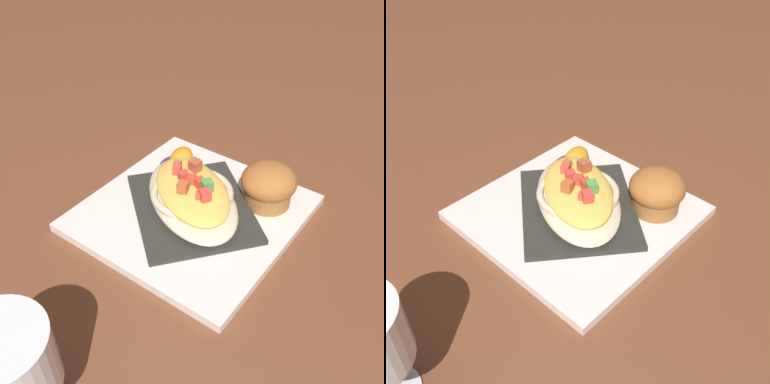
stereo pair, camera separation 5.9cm
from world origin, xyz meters
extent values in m
plane|color=brown|center=(0.00, 0.00, 0.00)|extent=(2.60, 2.60, 0.00)
cube|color=white|center=(0.00, 0.00, 0.01)|extent=(0.27, 0.27, 0.01)
cube|color=#2C2B26|center=(0.00, 0.00, 0.02)|extent=(0.23, 0.23, 0.01)
ellipsoid|color=beige|center=(0.00, 0.00, 0.03)|extent=(0.19, 0.21, 0.03)
torus|color=beige|center=(0.00, 0.00, 0.04)|extent=(0.15, 0.15, 0.01)
ellipsoid|color=#EDC050|center=(0.00, 0.00, 0.05)|extent=(0.16, 0.17, 0.02)
cube|color=#4C9F42|center=(0.00, -0.02, 0.06)|extent=(0.02, 0.02, 0.01)
cube|color=#BC5B2C|center=(-0.02, 0.00, 0.06)|extent=(0.02, 0.02, 0.01)
cube|color=#B55E32|center=(0.02, 0.04, 0.06)|extent=(0.01, 0.01, 0.01)
cube|color=#DA423C|center=(-0.02, -0.03, 0.06)|extent=(0.02, 0.02, 0.01)
cube|color=#D4483C|center=(0.01, 0.03, 0.06)|extent=(0.01, 0.01, 0.01)
cube|color=#D0432F|center=(0.00, 0.00, 0.06)|extent=(0.02, 0.02, 0.01)
cube|color=#C74736|center=(-0.02, -0.02, 0.06)|extent=(0.01, 0.01, 0.01)
cube|color=#539D35|center=(0.03, 0.02, 0.06)|extent=(0.01, 0.01, 0.01)
cube|color=#B65236|center=(0.03, 0.01, 0.06)|extent=(0.02, 0.02, 0.01)
cube|color=#DA3D35|center=(0.00, 0.01, 0.06)|extent=(0.02, 0.02, 0.01)
cube|color=red|center=(0.00, -0.01, 0.06)|extent=(0.02, 0.02, 0.01)
cylinder|color=#9C6531|center=(0.07, -0.07, 0.02)|extent=(0.06, 0.06, 0.03)
ellipsoid|color=#A25F2B|center=(0.07, -0.07, 0.05)|extent=(0.07, 0.07, 0.05)
ellipsoid|color=#4C0F23|center=(0.07, -0.07, 0.06)|extent=(0.03, 0.03, 0.01)
ellipsoid|color=#582166|center=(0.07, 0.08, 0.01)|extent=(0.05, 0.04, 0.01)
ellipsoid|color=orange|center=(0.07, 0.07, 0.02)|extent=(0.06, 0.05, 0.03)
cylinder|color=white|center=(-0.30, -0.04, 0.09)|extent=(0.08, 0.08, 0.06)
cylinder|color=silver|center=(-0.30, -0.04, 0.08)|extent=(0.07, 0.07, 0.03)
camera|label=1|loc=(-0.38, -0.26, 0.41)|focal=42.65mm
camera|label=2|loc=(-0.34, -0.31, 0.41)|focal=42.65mm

